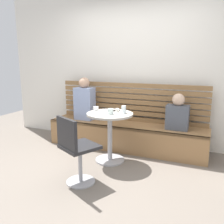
# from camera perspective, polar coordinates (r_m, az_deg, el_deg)

# --- Properties ---
(ground) EXTENTS (8.00, 8.00, 0.00)m
(ground) POSITION_cam_1_polar(r_m,az_deg,el_deg) (3.21, -4.47, -15.60)
(ground) COLOR #70665B
(back_wall) EXTENTS (5.20, 0.10, 2.90)m
(back_wall) POSITION_cam_1_polar(r_m,az_deg,el_deg) (4.36, 5.34, 11.56)
(back_wall) COLOR white
(back_wall) RESTS_ON ground
(booth_bench) EXTENTS (2.70, 0.52, 0.44)m
(booth_bench) POSITION_cam_1_polar(r_m,az_deg,el_deg) (4.14, 3.14, -5.73)
(booth_bench) COLOR olive
(booth_bench) RESTS_ON ground
(booth_backrest) EXTENTS (2.65, 0.04, 0.67)m
(booth_backrest) POSITION_cam_1_polar(r_m,az_deg,el_deg) (4.23, 4.34, 2.42)
(booth_backrest) COLOR olive
(booth_backrest) RESTS_ON booth_bench
(cafe_table) EXTENTS (0.68, 0.68, 0.74)m
(cafe_table) POSITION_cam_1_polar(r_m,az_deg,el_deg) (3.55, -0.50, -3.75)
(cafe_table) COLOR #ADADB2
(cafe_table) RESTS_ON ground
(white_chair) EXTENTS (0.54, 0.54, 0.85)m
(white_chair) POSITION_cam_1_polar(r_m,az_deg,el_deg) (2.93, -8.73, -8.50)
(white_chair) COLOR #ADADB2
(white_chair) RESTS_ON ground
(person_adult) EXTENTS (0.34, 0.22, 0.76)m
(person_adult) POSITION_cam_1_polar(r_m,az_deg,el_deg) (4.35, -6.53, 2.66)
(person_adult) COLOR #8C9EC6
(person_adult) RESTS_ON booth_bench
(person_child_left) EXTENTS (0.34, 0.22, 0.56)m
(person_child_left) POSITION_cam_1_polar(r_m,az_deg,el_deg) (3.84, 15.34, -0.44)
(person_child_left) COLOR #4C515B
(person_child_left) RESTS_ON booth_bench
(cup_glass_short) EXTENTS (0.08, 0.08, 0.08)m
(cup_glass_short) POSITION_cam_1_polar(r_m,az_deg,el_deg) (3.42, -0.39, 0.15)
(cup_glass_short) COLOR silver
(cup_glass_short) RESTS_ON cafe_table
(cup_water_clear) EXTENTS (0.07, 0.07, 0.11)m
(cup_water_clear) POSITION_cam_1_polar(r_m,az_deg,el_deg) (3.49, 2.80, 0.62)
(cup_water_clear) COLOR white
(cup_water_clear) RESTS_ON cafe_table
(cup_espresso_small) EXTENTS (0.06, 0.06, 0.05)m
(cup_espresso_small) POSITION_cam_1_polar(r_m,az_deg,el_deg) (3.57, 1.28, 0.43)
(cup_espresso_small) COLOR silver
(cup_espresso_small) RESTS_ON cafe_table
(cup_ceramic_white) EXTENTS (0.08, 0.08, 0.07)m
(cup_ceramic_white) POSITION_cam_1_polar(r_m,az_deg,el_deg) (3.63, -3.84, 0.74)
(cup_ceramic_white) COLOR white
(cup_ceramic_white) RESTS_ON cafe_table
(plate_small) EXTENTS (0.17, 0.17, 0.01)m
(plate_small) POSITION_cam_1_polar(r_m,az_deg,el_deg) (3.50, -3.35, -0.17)
(plate_small) COLOR white
(plate_small) RESTS_ON cafe_table
(phone_on_table) EXTENTS (0.14, 0.15, 0.01)m
(phone_on_table) POSITION_cam_1_polar(r_m,az_deg,el_deg) (3.66, 0.79, 0.37)
(phone_on_table) COLOR black
(phone_on_table) RESTS_ON cafe_table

